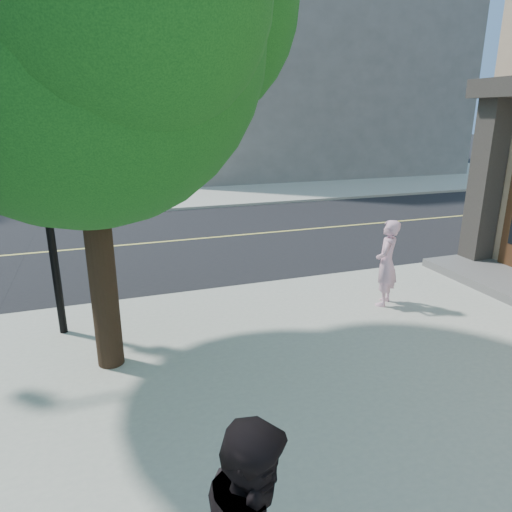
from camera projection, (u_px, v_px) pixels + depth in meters
name	position (u px, v px, depth m)	size (l,w,h in m)	color
ground	(53.00, 314.00, 8.79)	(140.00, 140.00, 0.00)	black
road_ew	(65.00, 251.00, 12.84)	(140.00, 9.00, 0.01)	black
sidewalk_ne	(281.00, 167.00, 32.39)	(29.00, 25.00, 0.12)	#ABAC9C
filler_ne	(287.00, 61.00, 30.90)	(18.00, 16.00, 14.00)	slate
man_on_phone	(386.00, 263.00, 8.70)	(0.61, 0.40, 1.68)	#E6AAC3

